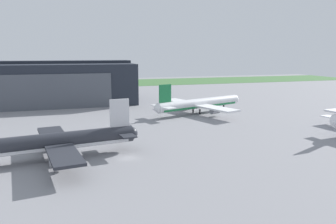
% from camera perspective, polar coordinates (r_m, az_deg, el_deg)
% --- Properties ---
extents(ground_plane, '(440.00, 440.00, 0.00)m').
position_cam_1_polar(ground_plane, '(70.31, -6.87, -7.85)').
color(ground_plane, gray).
extents(grass_field_strip, '(440.00, 56.00, 0.08)m').
position_cam_1_polar(grass_field_strip, '(241.82, -14.64, 4.73)').
color(grass_field_strip, '#416E3A').
rests_on(grass_field_strip, ground_plane).
extents(maintenance_hangar, '(94.25, 40.66, 18.36)m').
position_cam_1_polar(maintenance_hangar, '(155.35, -24.11, 4.53)').
color(maintenance_hangar, '#232833').
rests_on(maintenance_hangar, ground_plane).
extents(airliner_near_right, '(36.22, 31.96, 11.77)m').
position_cam_1_polar(airliner_near_right, '(71.37, -19.15, -5.00)').
color(airliner_near_right, '#282B33').
rests_on(airliner_near_right, ground_plane).
extents(airliner_far_left, '(37.91, 35.21, 11.36)m').
position_cam_1_polar(airliner_far_left, '(120.11, 5.46, 1.42)').
color(airliner_far_left, white).
rests_on(airliner_far_left, ground_plane).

